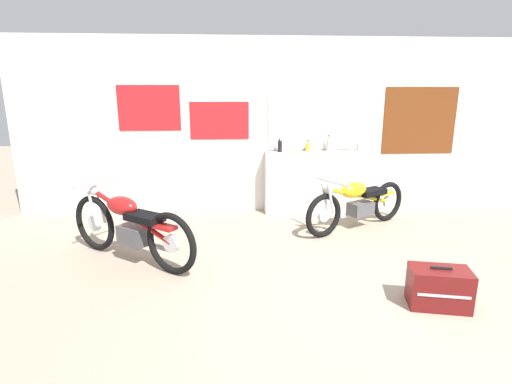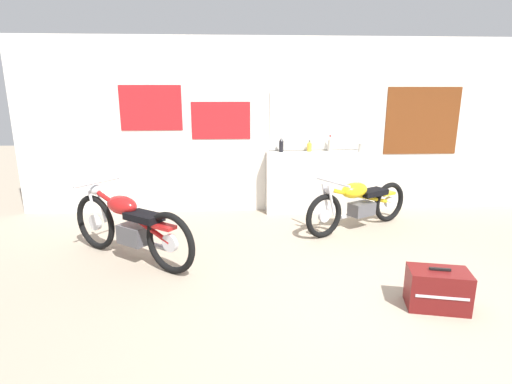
{
  "view_description": "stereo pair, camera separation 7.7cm",
  "coord_description": "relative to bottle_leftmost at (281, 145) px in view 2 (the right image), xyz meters",
  "views": [
    {
      "loc": [
        -1.61,
        -3.14,
        1.98
      ],
      "look_at": [
        -1.25,
        1.86,
        0.7
      ],
      "focal_mm": 28.0,
      "sensor_mm": 36.0,
      "label": 1
    },
    {
      "loc": [
        -1.54,
        -3.14,
        1.98
      ],
      "look_at": [
        -1.25,
        1.86,
        0.7
      ],
      "focal_mm": 28.0,
      "sensor_mm": 36.0,
      "label": 2
    }
  ],
  "objects": [
    {
      "name": "bottle_right_center",
      "position": [
        1.28,
        -0.05,
        -0.03
      ],
      "size": [
        0.07,
        0.07,
        0.19
      ],
      "color": "#B7B2A8",
      "rests_on": "sill_counter"
    },
    {
      "name": "motorcycle_red",
      "position": [
        -2.0,
        -1.83,
        -0.69
      ],
      "size": [
        1.67,
        1.24,
        0.91
      ],
      "color": "black",
      "rests_on": "ground_plane"
    },
    {
      "name": "bottle_leftmost",
      "position": [
        0.0,
        0.0,
        0.0
      ],
      "size": [
        0.07,
        0.07,
        0.25
      ],
      "color": "black",
      "rests_on": "sill_counter"
    },
    {
      "name": "bottle_left_center",
      "position": [
        0.46,
        0.04,
        -0.03
      ],
      "size": [
        0.08,
        0.08,
        0.18
      ],
      "color": "gold",
      "rests_on": "sill_counter"
    },
    {
      "name": "motorcycle_yellow",
      "position": [
        1.04,
        -0.89,
        -0.73
      ],
      "size": [
        1.74,
        1.05,
        0.78
      ],
      "color": "black",
      "rests_on": "ground_plane"
    },
    {
      "name": "ground_plane",
      "position": [
        0.77,
        -3.22,
        -1.12
      ],
      "size": [
        24.0,
        24.0,
        0.0
      ],
      "primitive_type": "plane",
      "color": "gray"
    },
    {
      "name": "sill_counter",
      "position": [
        0.58,
        -0.01,
        -0.62
      ],
      "size": [
        1.64,
        0.28,
        1.01
      ],
      "color": "silver",
      "rests_on": "ground_plane"
    },
    {
      "name": "bottle_center",
      "position": [
        0.8,
        0.03,
        0.01
      ],
      "size": [
        0.07,
        0.07,
        0.26
      ],
      "color": "#B7B2A8",
      "rests_on": "sill_counter"
    },
    {
      "name": "wall_back",
      "position": [
        0.77,
        0.17,
        0.28
      ],
      "size": [
        10.0,
        0.07,
        2.8
      ],
      "color": "silver",
      "rests_on": "ground_plane"
    },
    {
      "name": "hard_case_darkred",
      "position": [
        1.11,
        -3.1,
        -0.94
      ],
      "size": [
        0.6,
        0.43,
        0.4
      ],
      "color": "maroon",
      "rests_on": "ground_plane"
    }
  ]
}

